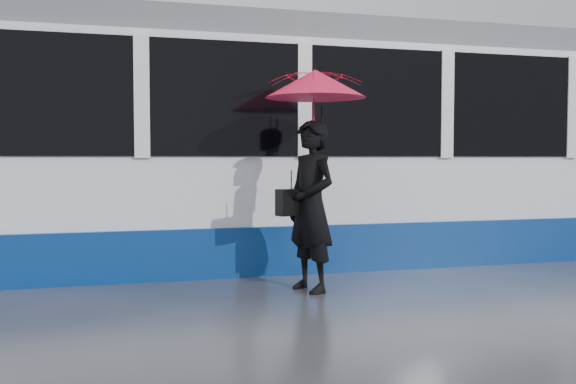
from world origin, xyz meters
name	(u,v)px	position (x,y,z in m)	size (l,w,h in m)	color
ground	(190,303)	(0.00, 0.00, 0.00)	(90.00, 90.00, 0.00)	#2D2D32
rails	(168,264)	(0.00, 2.50, 0.01)	(34.00, 1.51, 0.02)	#3F3D38
tram	(312,147)	(2.11, 2.50, 1.64)	(26.00, 2.56, 3.35)	white
woman	(311,206)	(1.37, 0.26, 0.95)	(0.69, 0.45, 1.90)	black
umbrella	(315,104)	(1.42, 0.26, 2.08)	(1.44, 1.44, 1.28)	#FF1565
handbag	(291,202)	(1.15, 0.28, 0.99)	(0.37, 0.26, 0.47)	black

